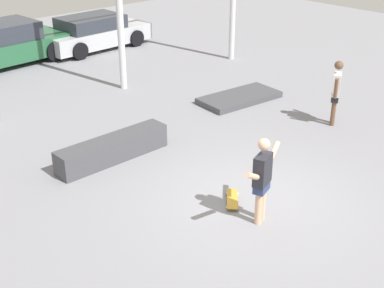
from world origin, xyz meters
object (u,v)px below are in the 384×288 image
manual_pad (239,98)px  skateboarder (262,177)px  grind_box (113,149)px  parked_car_green (5,44)px  skateboard (232,199)px  bystander (336,90)px  parked_car_silver (94,33)px

manual_pad → skateboarder: bearing=-133.5°
grind_box → parked_car_green: size_ratio=0.62×
skateboard → bystander: 4.83m
skateboard → parked_car_silver: parked_car_silver is taller
skateboarder → parked_car_green: size_ratio=0.38×
grind_box → manual_pad: bearing=8.0°
manual_pad → bystander: 2.96m
grind_box → manual_pad: 4.87m
skateboarder → grind_box: skateboarder is taller
manual_pad → bystander: size_ratio=1.41×
parked_car_green → bystander: bystander is taller
parked_car_silver → bystander: bearing=-90.3°
grind_box → skateboarder: bearing=-81.7°
skateboard → grind_box: (-0.66, 3.03, 0.21)m
parked_car_silver → manual_pad: bearing=-93.1°
skateboarder → grind_box: bearing=79.3°
skateboard → manual_pad: size_ratio=0.29×
skateboarder → manual_pad: skateboarder is taller
skateboarder → grind_box: size_ratio=0.61×
skateboarder → manual_pad: bearing=27.5°
parked_car_green → bystander: 11.32m
parked_car_green → parked_car_silver: parked_car_green is taller
manual_pad → parked_car_green: (-3.34, 7.86, 0.62)m
parked_car_silver → parked_car_green: bearing=171.6°
skateboard → parked_car_green: bearing=41.2°
grind_box → bystander: 5.77m
skateboarder → parked_car_green: skateboarder is taller
parked_car_silver → skateboard: bearing=-113.3°
skateboard → grind_box: size_ratio=0.25×
skateboarder → parked_car_silver: skateboarder is taller
skateboarder → parked_car_silver: 12.78m
grind_box → skateboard: bearing=-77.7°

